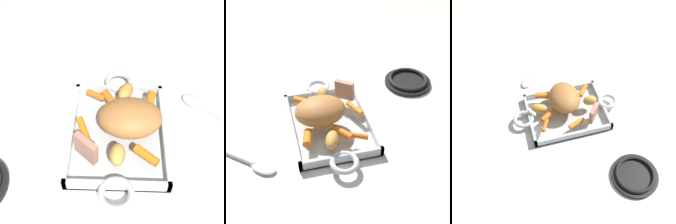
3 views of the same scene
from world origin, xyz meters
The scene contains 12 objects.
ground_plane centered at (0.00, 0.00, 0.00)m, with size 2.14×2.14×0.00m, color silver.
roasting_dish centered at (0.00, 0.00, 0.01)m, with size 0.42×0.23×0.03m.
pork_roast centered at (0.00, -0.03, 0.07)m, with size 0.15×0.11×0.07m, color #BA793D.
roast_slice_thin centered at (-0.08, 0.07, 0.06)m, with size 0.01×0.06×0.06m, color tan.
baby_carrot_long centered at (-0.02, 0.08, 0.04)m, with size 0.02×0.02×0.07m, color orange.
baby_carrot_center_right centered at (0.10, 0.06, 0.04)m, with size 0.02×0.02×0.05m, color orange.
baby_carrot_center_left centered at (-0.09, -0.06, 0.04)m, with size 0.02×0.02×0.06m, color orange.
baby_carrot_northwest centered at (0.08, -0.08, 0.05)m, with size 0.02×0.02×0.06m, color orange.
baby_carrot_northeast centered at (0.08, 0.02, 0.04)m, with size 0.02×0.02×0.07m, color orange.
potato_corner centered at (0.10, -0.02, 0.05)m, with size 0.06×0.03×0.03m, color gold.
potato_golden_large centered at (-0.09, 0.00, 0.06)m, with size 0.05×0.03×0.04m, color gold.
serving_spoon centered at (0.09, -0.24, 0.01)m, with size 0.16×0.18×0.01m.
Camera 1 is at (-0.45, 0.00, 0.60)m, focal length 48.04 mm.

